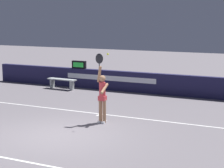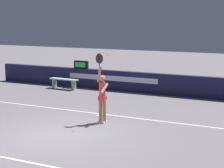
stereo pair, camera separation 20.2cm
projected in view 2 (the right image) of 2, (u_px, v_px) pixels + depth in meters
ground_plane at (56, 135)px, 12.16m from camera, size 60.00×60.00×0.00m
court_lines at (63, 132)px, 12.49m from camera, size 11.30×5.28×0.00m
back_wall at (147, 83)px, 18.77m from camera, size 16.92×0.28×0.96m
speed_display at (81, 65)px, 20.23m from camera, size 0.76×0.18×0.39m
tennis_player at (102, 95)px, 13.39m from camera, size 0.41×0.47×2.36m
tennis_ball at (108, 54)px, 12.76m from camera, size 0.07×0.07×0.07m
courtside_bench_near at (64, 81)px, 19.85m from camera, size 1.58×0.45×0.51m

